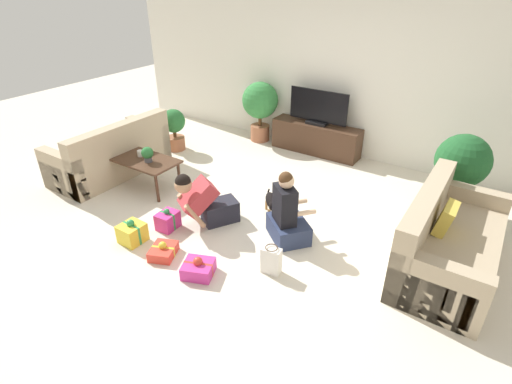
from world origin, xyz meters
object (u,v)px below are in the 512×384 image
(gift_box_a, at_px, (168,220))
(potted_plant_corner_left, at_px, (174,127))
(gift_box_d, at_px, (198,268))
(gift_box_b, at_px, (163,251))
(tv, at_px, (318,109))
(person_kneeling, at_px, (205,201))
(gift_box_c, at_px, (132,233))
(dog, at_px, (271,202))
(tabletop_plant, at_px, (147,154))
(sofa_left, at_px, (112,155))
(potted_plant_back_left, at_px, (260,104))
(potted_plant_corner_right, at_px, (462,163))
(tv_console, at_px, (316,138))
(person_sitting, at_px, (287,216))
(sofa_right, at_px, (447,244))
(coffee_table, at_px, (145,162))
(mug, at_px, (140,153))
(gift_bag_a, at_px, (271,260))

(gift_box_a, bearing_deg, potted_plant_corner_left, 131.15)
(potted_plant_corner_left, relative_size, gift_box_d, 1.84)
(gift_box_b, bearing_deg, tv, 87.84)
(person_kneeling, distance_m, gift_box_c, 0.94)
(tv, distance_m, potted_plant_corner_left, 2.52)
(dog, distance_m, tabletop_plant, 1.90)
(sofa_left, bearing_deg, tv, 137.46)
(potted_plant_back_left, relative_size, gift_box_d, 2.74)
(potted_plant_corner_right, distance_m, tabletop_plant, 4.17)
(potted_plant_corner_right, distance_m, potted_plant_corner_left, 4.57)
(gift_box_b, bearing_deg, potted_plant_back_left, 105.68)
(potted_plant_corner_left, relative_size, potted_plant_back_left, 0.67)
(tv_console, bearing_deg, person_sitting, -71.31)
(sofa_right, bearing_deg, gift_box_c, 115.92)
(gift_box_b, bearing_deg, person_sitting, 47.16)
(sofa_right, xyz_separation_m, coffee_table, (-4.05, -0.49, 0.10))
(sofa_right, relative_size, mug, 15.01)
(dog, height_order, gift_box_d, dog)
(person_kneeling, distance_m, gift_box_d, 1.00)
(sofa_left, relative_size, potted_plant_back_left, 1.65)
(gift_box_a, xyz_separation_m, gift_box_c, (-0.15, -0.44, 0.01))
(sofa_right, height_order, gift_box_c, sofa_right)
(potted_plant_corner_right, relative_size, gift_box_d, 2.73)
(potted_plant_corner_left, bearing_deg, gift_bag_a, -30.97)
(sofa_right, xyz_separation_m, gift_box_a, (-3.02, -1.11, -0.19))
(sofa_left, relative_size, person_sitting, 2.02)
(tv, bearing_deg, potted_plant_back_left, -177.47)
(potted_plant_corner_left, distance_m, gift_box_d, 3.50)
(sofa_left, height_order, mug, sofa_left)
(gift_box_c, relative_size, gift_bag_a, 0.92)
(sofa_left, bearing_deg, gift_box_a, 70.10)
(dog, relative_size, gift_box_a, 1.49)
(gift_box_a, bearing_deg, mug, 149.87)
(potted_plant_corner_left, distance_m, mug, 1.36)
(potted_plant_corner_right, bearing_deg, mug, -157.11)
(potted_plant_corner_left, bearing_deg, tabletop_plant, -59.79)
(potted_plant_corner_right, height_order, person_kneeling, potted_plant_corner_right)
(potted_plant_corner_left, bearing_deg, mug, -67.07)
(sofa_right, relative_size, tv, 1.73)
(potted_plant_corner_left, bearing_deg, sofa_right, -9.70)
(person_sitting, xyz_separation_m, gift_bag_a, (0.17, -0.64, -0.16))
(sofa_right, bearing_deg, gift_box_a, 110.10)
(tv_console, relative_size, gift_box_b, 3.94)
(sofa_right, height_order, gift_bag_a, sofa_right)
(gift_box_c, distance_m, mug, 1.53)
(gift_box_a, relative_size, mug, 2.33)
(potted_plant_back_left, bearing_deg, tv_console, 2.53)
(tv_console, xyz_separation_m, tv, (-0.00, 0.00, 0.52))
(potted_plant_corner_right, xyz_separation_m, gift_box_d, (-1.98, -2.82, -0.65))
(tabletop_plant, bearing_deg, sofa_left, 175.80)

